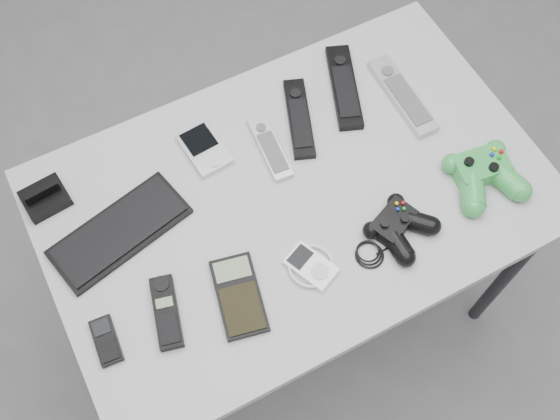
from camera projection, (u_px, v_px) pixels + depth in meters
name	position (u px, v px, depth m)	size (l,w,h in m)	color
floor	(289.00, 277.00, 2.08)	(3.50, 3.50, 0.00)	slate
desk	(294.00, 207.00, 1.46)	(1.07, 0.69, 0.72)	#A4A4A6
pda_keyboard	(120.00, 231.00, 1.36)	(0.29, 0.12, 0.02)	black
dock_bracket	(43.00, 195.00, 1.38)	(0.09, 0.08, 0.05)	black
pda	(204.00, 149.00, 1.44)	(0.08, 0.12, 0.02)	#B7B9BF
remote_silver_a	(270.00, 147.00, 1.45)	(0.04, 0.17, 0.02)	#B7B9BF
remote_black_a	(299.00, 118.00, 1.48)	(0.05, 0.21, 0.02)	black
remote_black_b	(344.00, 86.00, 1.52)	(0.06, 0.23, 0.02)	black
remote_silver_b	(402.00, 95.00, 1.51)	(0.05, 0.23, 0.02)	#B2B2B9
mobile_phone	(106.00, 341.00, 1.25)	(0.04, 0.10, 0.02)	black
cordless_handset	(166.00, 312.00, 1.27)	(0.05, 0.15, 0.02)	black
calculator	(239.00, 296.00, 1.29)	(0.09, 0.17, 0.02)	black
mp3_player	(311.00, 266.00, 1.32)	(0.09, 0.10, 0.02)	white
controller_black	(399.00, 226.00, 1.35)	(0.22, 0.14, 0.04)	black
controller_green	(484.00, 173.00, 1.40)	(0.16, 0.17, 0.05)	#248531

